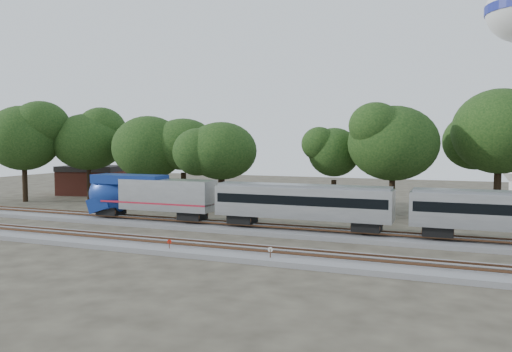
{
  "coord_description": "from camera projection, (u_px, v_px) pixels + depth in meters",
  "views": [
    {
      "loc": [
        22.66,
        -38.74,
        8.74
      ],
      "look_at": [
        5.51,
        5.0,
        5.46
      ],
      "focal_mm": 35.0,
      "sensor_mm": 36.0,
      "label": 1
    }
  ],
  "objects": [
    {
      "name": "switch_stand_red",
      "position": [
        169.0,
        245.0,
        38.85
      ],
      "size": [
        0.35,
        0.09,
        1.09
      ],
      "rotation": [
        0.0,
        0.0,
        0.18
      ],
      "color": "#512D19",
      "rests_on": "ground"
    },
    {
      "name": "tree_0",
      "position": [
        24.0,
        138.0,
        71.66
      ],
      "size": [
        9.33,
        9.33,
        13.15
      ],
      "color": "black",
      "rests_on": "ground"
    },
    {
      "name": "switch_stand_white",
      "position": [
        270.0,
        253.0,
        35.76
      ],
      "size": [
        0.37,
        0.08,
        1.16
      ],
      "rotation": [
        0.0,
        0.0,
        0.12
      ],
      "color": "#512D19",
      "rests_on": "ground"
    },
    {
      "name": "tree_7",
      "position": [
        499.0,
        132.0,
        55.99
      ],
      "size": [
        10.0,
        10.0,
        14.1
      ],
      "color": "black",
      "rests_on": "ground"
    },
    {
      "name": "tree_3",
      "position": [
        183.0,
        145.0,
        67.53
      ],
      "size": [
        8.44,
        8.44,
        11.9
      ],
      "color": "black",
      "rests_on": "ground"
    },
    {
      "name": "tree_1",
      "position": [
        88.0,
        142.0,
        73.55
      ],
      "size": [
        8.78,
        8.78,
        12.38
      ],
      "color": "black",
      "rests_on": "ground"
    },
    {
      "name": "brick_building",
      "position": [
        93.0,
        180.0,
        82.05
      ],
      "size": [
        10.91,
        8.6,
        4.71
      ],
      "rotation": [
        0.0,
        0.0,
        0.18
      ],
      "color": "maroon",
      "rests_on": "ground"
    },
    {
      "name": "tree_5",
      "position": [
        334.0,
        152.0,
        61.08
      ],
      "size": [
        7.5,
        7.5,
        10.57
      ],
      "color": "black",
      "rests_on": "ground"
    },
    {
      "name": "switch_lever",
      "position": [
        235.0,
        258.0,
        36.56
      ],
      "size": [
        0.58,
        0.48,
        0.3
      ],
      "primitive_type": "cube",
      "rotation": [
        0.0,
        0.0,
        0.43
      ],
      "color": "#512D19",
      "rests_on": "ground"
    },
    {
      "name": "ground",
      "position": [
        179.0,
        238.0,
        44.84
      ],
      "size": [
        160.0,
        160.0,
        0.0
      ],
      "primitive_type": "plane",
      "color": "#383328",
      "rests_on": "ground"
    },
    {
      "name": "tree_6",
      "position": [
        393.0,
        143.0,
        55.86
      ],
      "size": [
        8.64,
        8.64,
        12.18
      ],
      "color": "black",
      "rests_on": "ground"
    },
    {
      "name": "tree_4",
      "position": [
        221.0,
        151.0,
        61.5
      ],
      "size": [
        7.67,
        7.67,
        10.81
      ],
      "color": "black",
      "rests_on": "ground"
    },
    {
      "name": "track_far",
      "position": [
        209.0,
        226.0,
        50.4
      ],
      "size": [
        160.0,
        5.0,
        0.73
      ],
      "color": "slate",
      "rests_on": "ground"
    },
    {
      "name": "tree_2",
      "position": [
        148.0,
        148.0,
        68.2
      ],
      "size": [
        7.97,
        7.97,
        11.24
      ],
      "color": "black",
      "rests_on": "ground"
    },
    {
      "name": "track_near",
      "position": [
        154.0,
        245.0,
        41.11
      ],
      "size": [
        160.0,
        5.0,
        0.73
      ],
      "color": "slate",
      "rests_on": "ground"
    }
  ]
}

